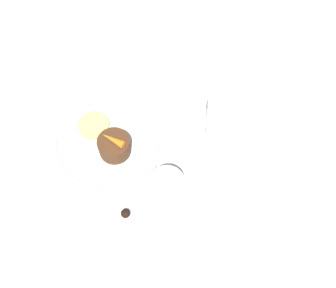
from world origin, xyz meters
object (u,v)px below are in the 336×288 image
coffee_cup (228,111)px  wine_glass (167,191)px  dessert_cake (114,146)px  dinner_plate (109,140)px  fork (170,96)px

coffee_cup → wine_glass: bearing=10.7°
coffee_cup → dessert_cake: 0.25m
dinner_plate → dessert_cake: bearing=74.2°
wine_glass → fork: size_ratio=0.64×
fork → dinner_plate: bearing=-4.0°
wine_glass → fork: bearing=-137.3°
dinner_plate → coffee_cup: (-0.22, 0.15, 0.03)m
dessert_cake → coffee_cup: bearing=153.8°
coffee_cup → dessert_cake: size_ratio=1.76×
dessert_cake → wine_glass: bearing=88.1°
wine_glass → dessert_cake: 0.16m
dessert_cake → dinner_plate: bearing=-105.8°
coffee_cup → fork: bearing=-72.3°
dinner_plate → fork: size_ratio=1.36×
coffee_cup → dessert_cake: bearing=-26.2°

